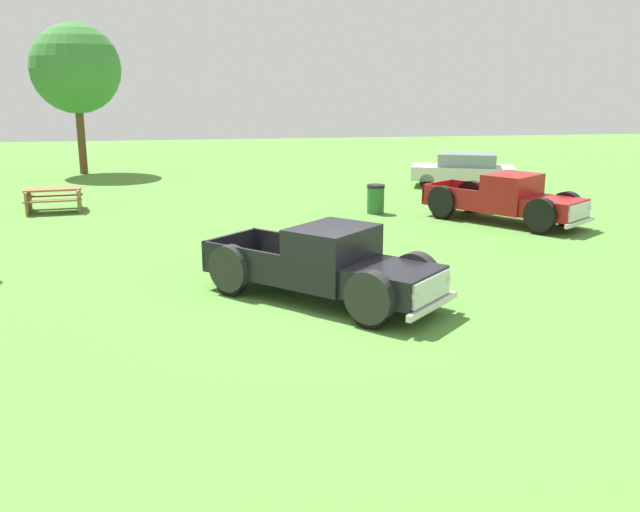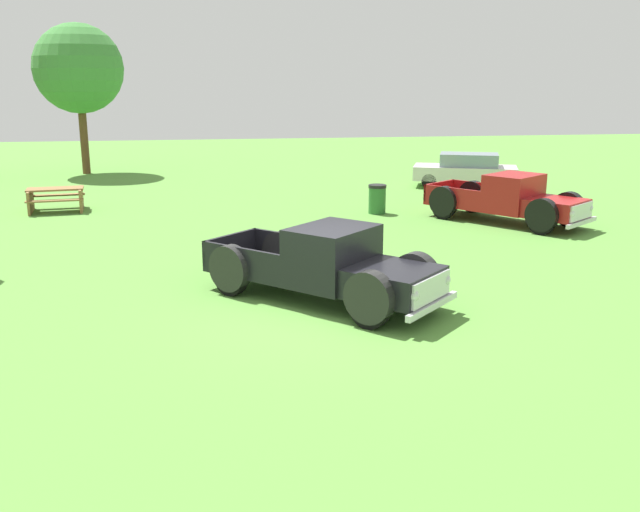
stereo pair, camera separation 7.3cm
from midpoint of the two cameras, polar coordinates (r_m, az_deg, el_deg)
name	(u,v)px [view 1 (the left image)]	position (r m, az deg, el deg)	size (l,w,h in m)	color
ground_plane	(323,312)	(13.45, 0.09, -4.57)	(80.00, 80.00, 0.00)	#548C38
pickup_truck_foreground	(335,267)	(13.82, 1.06, -0.91)	(4.77, 4.77, 1.53)	black
pickup_truck_behind_left	(513,200)	(22.26, 15.23, 4.35)	(4.37, 5.00, 1.51)	maroon
sedan_distant_a	(464,169)	(29.55, 11.46, 6.87)	(4.43, 3.02, 1.37)	silver
picnic_table	(54,197)	(25.19, -20.77, 4.49)	(1.97, 1.69, 0.78)	olive
trash_can	(376,199)	(23.29, 4.42, 4.62)	(0.59, 0.59, 0.95)	#2D6B2D
oak_tree_east	(76,69)	(34.69, -19.17, 14.07)	(4.01, 4.01, 6.75)	brown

